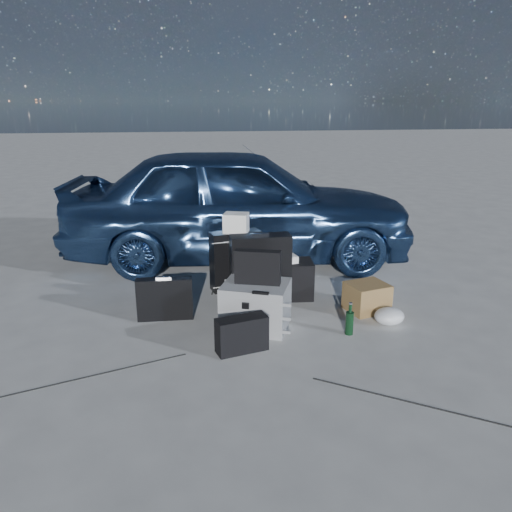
{
  "coord_description": "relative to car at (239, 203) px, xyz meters",
  "views": [
    {
      "loc": [
        -0.67,
        -3.82,
        1.92
      ],
      "look_at": [
        0.08,
        0.85,
        0.45
      ],
      "focal_mm": 35.0,
      "sensor_mm": 36.0,
      "label": 1
    }
  ],
  "objects": [
    {
      "name": "plastic_bag",
      "position": [
        1.08,
        -2.15,
        -0.64
      ],
      "size": [
        0.31,
        0.27,
        0.15
      ],
      "primitive_type": "ellipsoid",
      "rotation": [
        0.0,
        0.0,
        0.16
      ],
      "color": "silver",
      "rests_on": "ground"
    },
    {
      "name": "flat_box_black",
      "position": [
        0.17,
        -1.34,
        -0.23
      ],
      "size": [
        0.29,
        0.22,
        0.06
      ],
      "primitive_type": "cube",
      "rotation": [
        0.0,
        0.0,
        -0.08
      ],
      "color": "black",
      "rests_on": "flat_box_white"
    },
    {
      "name": "cardboard_box",
      "position": [
        0.99,
        -1.83,
        -0.58
      ],
      "size": [
        0.43,
        0.4,
        0.27
      ],
      "primitive_type": "cube",
      "rotation": [
        0.0,
        0.0,
        0.25
      ],
      "color": "olive",
      "rests_on": "ground"
    },
    {
      "name": "messenger_bag",
      "position": [
        -0.29,
        -2.44,
        -0.57
      ],
      "size": [
        0.44,
        0.25,
        0.29
      ],
      "primitive_type": "cube",
      "rotation": [
        0.0,
        0.0,
        0.25
      ],
      "color": "black",
      "rests_on": "ground"
    },
    {
      "name": "suitcase_right",
      "position": [
        -0.17,
        -1.04,
        -0.4
      ],
      "size": [
        0.55,
        0.3,
        0.63
      ],
      "primitive_type": "cube",
      "rotation": [
        0.0,
        0.0,
        0.22
      ],
      "color": "black",
      "rests_on": "ground"
    },
    {
      "name": "duffel_bag",
      "position": [
        0.19,
        -1.35,
        -0.52
      ],
      "size": [
        0.79,
        0.4,
        0.38
      ],
      "primitive_type": "cube",
      "rotation": [
        0.0,
        0.0,
        -0.1
      ],
      "color": "black",
      "rests_on": "ground"
    },
    {
      "name": "suitcase_left",
      "position": [
        -0.0,
        -1.63,
        -0.35
      ],
      "size": [
        0.57,
        0.21,
        0.73
      ],
      "primitive_type": "cube",
      "rotation": [
        0.0,
        0.0,
        0.02
      ],
      "color": "black",
      "rests_on": "ground"
    },
    {
      "name": "briefcase",
      "position": [
        -0.9,
        -1.72,
        -0.52
      ],
      "size": [
        0.51,
        0.13,
        0.39
      ],
      "primitive_type": "cube",
      "rotation": [
        0.0,
        0.0,
        -0.04
      ],
      "color": "black",
      "rests_on": "ground"
    },
    {
      "name": "white_carton",
      "position": [
        -0.16,
        -1.06,
        0.01
      ],
      "size": [
        0.29,
        0.26,
        0.2
      ],
      "primitive_type": "cube",
      "rotation": [
        0.0,
        0.0,
        -0.31
      ],
      "color": "white",
      "rests_on": "suitcase_right"
    },
    {
      "name": "pelican_case",
      "position": [
        -0.11,
        -2.01,
        -0.51
      ],
      "size": [
        0.69,
        0.64,
        0.41
      ],
      "primitive_type": "cube",
      "rotation": [
        0.0,
        0.0,
        -0.39
      ],
      "color": "gray",
      "rests_on": "ground"
    },
    {
      "name": "flat_box_white",
      "position": [
        0.19,
        -1.34,
        -0.3
      ],
      "size": [
        0.44,
        0.36,
        0.07
      ],
      "primitive_type": "cube",
      "rotation": [
        0.0,
        0.0,
        0.18
      ],
      "color": "white",
      "rests_on": "duffel_bag"
    },
    {
      "name": "car",
      "position": [
        0.0,
        0.0,
        0.0
      ],
      "size": [
        4.35,
        2.17,
        1.43
      ],
      "primitive_type": "imported",
      "rotation": [
        0.0,
        0.0,
        1.45
      ],
      "color": "#33558A",
      "rests_on": "ground"
    },
    {
      "name": "laptop_bag",
      "position": [
        -0.09,
        -2.01,
        -0.16
      ],
      "size": [
        0.41,
        0.22,
        0.3
      ],
      "primitive_type": "cube",
      "rotation": [
        0.0,
        0.0,
        -0.32
      ],
      "color": "black",
      "rests_on": "pelican_case"
    },
    {
      "name": "ground",
      "position": [
        -0.08,
        -2.21,
        -0.71
      ],
      "size": [
        60.0,
        60.0,
        0.0
      ],
      "primitive_type": "plane",
      "color": "#BBBCB6",
      "rests_on": "ground"
    },
    {
      "name": "green_bottle",
      "position": [
        0.66,
        -2.29,
        -0.57
      ],
      "size": [
        0.08,
        0.08,
        0.28
      ],
      "primitive_type": "cylinder",
      "rotation": [
        0.0,
        0.0,
        0.24
      ],
      "color": "black",
      "rests_on": "ground"
    }
  ]
}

